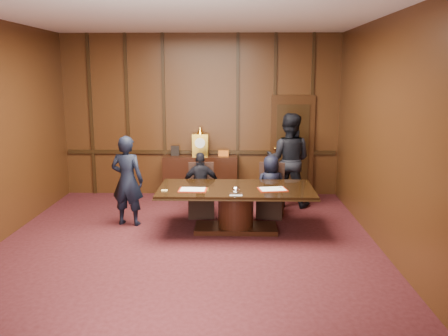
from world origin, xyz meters
name	(u,v)px	position (x,y,z in m)	size (l,w,h in m)	color
room	(189,137)	(0.07, 0.14, 1.72)	(7.00, 7.04, 3.50)	black
sideboard	(201,175)	(0.00, 3.26, 0.49)	(1.60, 0.45, 1.54)	black
conference_table	(236,202)	(0.77, 0.95, 0.51)	(2.62, 1.32, 0.76)	black
folder_left	(193,190)	(0.06, 0.75, 0.77)	(0.47, 0.34, 0.02)	maroon
folder_right	(273,189)	(1.37, 0.81, 0.77)	(0.51, 0.40, 0.02)	maroon
inkstand	(236,191)	(0.77, 0.50, 0.81)	(0.20, 0.14, 0.12)	white
notepad	(164,190)	(-0.41, 0.69, 0.77)	(0.10, 0.07, 0.01)	#F5CD78
chair_left	(201,200)	(0.12, 1.83, 0.29)	(0.51, 0.51, 0.99)	black
chair_right	(270,201)	(1.42, 1.83, 0.29)	(0.56, 0.56, 0.99)	black
signatory_left	(201,185)	(0.12, 1.75, 0.61)	(0.72, 0.30, 1.23)	black
signatory_right	(271,187)	(1.42, 1.75, 0.59)	(0.58, 0.37, 1.18)	black
witness_left	(127,181)	(-1.14, 1.26, 0.80)	(0.58, 0.38, 1.60)	black
witness_right	(289,160)	(1.83, 2.59, 0.94)	(0.92, 0.71, 1.88)	black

